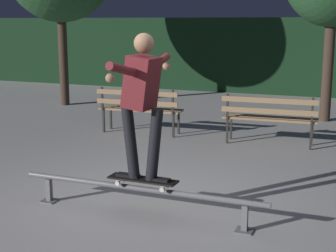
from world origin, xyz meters
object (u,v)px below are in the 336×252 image
object	(u,v)px
skateboard	(143,180)
skateboarder	(142,94)
grind_rail	(139,192)
park_bench_left_center	(269,115)
park_bench_leftmost	(139,106)

from	to	relation	value
skateboard	skateboarder	distance (m)	0.94
grind_rail	skateboard	distance (m)	0.15
skateboard	park_bench_left_center	distance (m)	3.75
skateboard	park_bench_leftmost	xyz separation A→B (m)	(-1.75, 3.69, 0.13)
grind_rail	park_bench_leftmost	distance (m)	4.07
park_bench_leftmost	skateboarder	bearing A→B (deg)	-64.58
park_bench_left_center	skateboarder	bearing A→B (deg)	-100.57
park_bench_leftmost	park_bench_left_center	bearing A→B (deg)	0.00
park_bench_leftmost	skateboard	bearing A→B (deg)	-64.62
grind_rail	skateboard	size ratio (longest dim) A/B	3.66
grind_rail	park_bench_left_center	world-z (taller)	park_bench_left_center
skateboarder	park_bench_left_center	xyz separation A→B (m)	(0.69, 3.69, -0.81)
park_bench_leftmost	park_bench_left_center	world-z (taller)	same
grind_rail	skateboarder	distance (m)	1.08
skateboard	grind_rail	bearing A→B (deg)	-180.00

